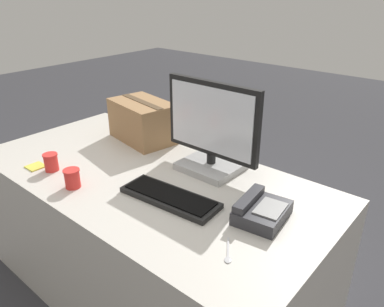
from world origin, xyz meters
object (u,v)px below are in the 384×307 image
(desk_phone, at_px, (261,211))
(paper_cup_right, at_px, (72,178))
(monitor, at_px, (212,134))
(cardboard_box, at_px, (143,121))
(spoon, at_px, (228,254))
(sticky_note_pad, at_px, (36,166))
(paper_cup_left, at_px, (51,162))
(keyboard, at_px, (170,197))

(desk_phone, height_order, paper_cup_right, paper_cup_right)
(monitor, xyz_separation_m, cardboard_box, (-0.54, 0.05, -0.07))
(desk_phone, height_order, spoon, desk_phone)
(paper_cup_right, bearing_deg, sticky_note_pad, -178.50)
(paper_cup_left, relative_size, cardboard_box, 0.21)
(spoon, bearing_deg, desk_phone, 152.02)
(monitor, distance_m, spoon, 0.67)
(desk_phone, relative_size, spoon, 1.99)
(paper_cup_left, bearing_deg, sticky_note_pad, -159.48)
(keyboard, height_order, spoon, keyboard)
(spoon, xyz_separation_m, sticky_note_pad, (-1.12, -0.08, 0.00))
(paper_cup_left, xyz_separation_m, cardboard_box, (0.05, 0.57, 0.07))
(monitor, relative_size, cardboard_box, 1.23)
(monitor, xyz_separation_m, paper_cup_left, (-0.58, -0.52, -0.14))
(monitor, xyz_separation_m, paper_cup_right, (-0.36, -0.54, -0.14))
(keyboard, xyz_separation_m, cardboard_box, (-0.58, 0.39, 0.10))
(keyboard, height_order, paper_cup_right, paper_cup_right)
(keyboard, xyz_separation_m, spoon, (0.39, -0.13, -0.01))
(keyboard, bearing_deg, desk_phone, 15.15)
(monitor, xyz_separation_m, keyboard, (0.04, -0.34, -0.17))
(monitor, bearing_deg, paper_cup_right, -123.63)
(keyboard, distance_m, cardboard_box, 0.71)
(sticky_note_pad, bearing_deg, monitor, 39.11)
(paper_cup_right, xyz_separation_m, spoon, (0.80, 0.08, -0.04))
(paper_cup_left, xyz_separation_m, spoon, (1.02, 0.05, -0.04))
(paper_cup_left, relative_size, sticky_note_pad, 1.08)
(spoon, relative_size, sticky_note_pad, 1.50)
(desk_phone, height_order, sticky_note_pad, desk_phone)
(monitor, height_order, keyboard, monitor)
(paper_cup_right, bearing_deg, cardboard_box, 106.32)
(spoon, relative_size, cardboard_box, 0.29)
(cardboard_box, bearing_deg, monitor, -5.18)
(desk_phone, relative_size, paper_cup_right, 2.77)
(paper_cup_left, relative_size, paper_cup_right, 1.00)
(keyboard, bearing_deg, cardboard_box, 141.23)
(spoon, xyz_separation_m, cardboard_box, (-0.97, 0.52, 0.11))
(desk_phone, bearing_deg, monitor, 145.32)
(paper_cup_left, xyz_separation_m, sticky_note_pad, (-0.10, -0.04, -0.04))
(paper_cup_left, bearing_deg, keyboard, 15.64)
(monitor, height_order, sticky_note_pad, monitor)
(monitor, relative_size, sticky_note_pad, 6.33)
(keyboard, bearing_deg, paper_cup_right, -158.36)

